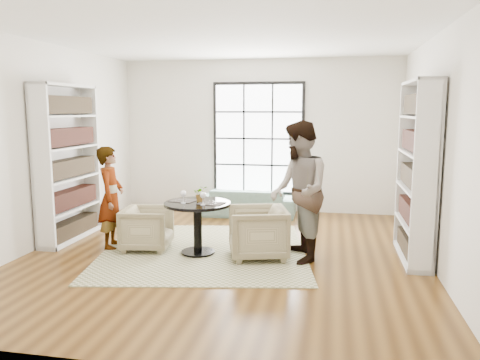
% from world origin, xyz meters
% --- Properties ---
extents(ground, '(6.00, 6.00, 0.00)m').
position_xyz_m(ground, '(0.00, 0.00, 0.00)').
color(ground, brown).
extents(room_shell, '(6.00, 6.01, 6.00)m').
position_xyz_m(room_shell, '(0.00, 0.54, 1.26)').
color(room_shell, silver).
rests_on(room_shell, ground).
extents(rug, '(3.33, 3.33, 0.01)m').
position_xyz_m(rug, '(-0.33, 0.07, 0.01)').
color(rug, tan).
rests_on(rug, ground).
extents(pedestal_table, '(0.93, 0.93, 0.74)m').
position_xyz_m(pedestal_table, '(-0.38, -0.08, 0.54)').
color(pedestal_table, black).
rests_on(pedestal_table, ground).
extents(sofa, '(1.81, 0.73, 0.52)m').
position_xyz_m(sofa, '(-0.11, 2.45, 0.26)').
color(sofa, gray).
rests_on(sofa, ground).
extents(armchair_left, '(0.77, 0.75, 0.62)m').
position_xyz_m(armchair_left, '(-1.16, -0.02, 0.31)').
color(armchair_left, tan).
rests_on(armchair_left, ground).
extents(armchair_right, '(0.95, 0.94, 0.71)m').
position_xyz_m(armchair_right, '(0.47, -0.09, 0.35)').
color(armchair_right, tan).
rests_on(armchair_right, ground).
extents(person_left, '(0.46, 0.60, 1.49)m').
position_xyz_m(person_left, '(-1.71, -0.02, 0.75)').
color(person_left, gray).
rests_on(person_left, ground).
extents(person_right, '(0.94, 1.08, 1.88)m').
position_xyz_m(person_right, '(1.02, -0.09, 0.94)').
color(person_right, gray).
rests_on(person_right, ground).
extents(placemat_left, '(0.38, 0.32, 0.01)m').
position_xyz_m(placemat_left, '(-0.61, -0.02, 0.74)').
color(placemat_left, '#292723').
rests_on(placemat_left, pedestal_table).
extents(placemat_right, '(0.38, 0.32, 0.01)m').
position_xyz_m(placemat_right, '(-0.16, -0.13, 0.74)').
color(placemat_right, '#292723').
rests_on(placemat_right, pedestal_table).
extents(cutlery_left, '(0.18, 0.24, 0.01)m').
position_xyz_m(cutlery_left, '(-0.61, -0.02, 0.75)').
color(cutlery_left, silver).
rests_on(cutlery_left, placemat_left).
extents(cutlery_right, '(0.18, 0.24, 0.01)m').
position_xyz_m(cutlery_right, '(-0.16, -0.13, 0.75)').
color(cutlery_right, silver).
rests_on(cutlery_right, placemat_right).
extents(wine_glass_left, '(0.08, 0.08, 0.18)m').
position_xyz_m(wine_glass_left, '(-0.55, -0.18, 0.87)').
color(wine_glass_left, silver).
rests_on(wine_glass_left, pedestal_table).
extents(wine_glass_right, '(0.08, 0.08, 0.18)m').
position_xyz_m(wine_glass_right, '(-0.25, -0.24, 0.87)').
color(wine_glass_right, silver).
rests_on(wine_glass_right, pedestal_table).
extents(flower_centerpiece, '(0.25, 0.24, 0.23)m').
position_xyz_m(flower_centerpiece, '(-0.34, -0.03, 0.85)').
color(flower_centerpiece, gray).
rests_on(flower_centerpiece, pedestal_table).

